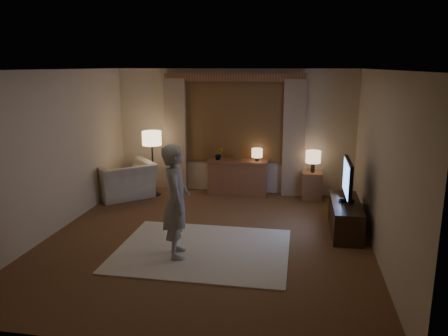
% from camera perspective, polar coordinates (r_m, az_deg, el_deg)
% --- Properties ---
extents(room, '(5.04, 5.54, 2.64)m').
position_cam_1_polar(room, '(7.03, -1.42, 2.39)').
color(room, brown).
rests_on(room, ground).
extents(rug, '(2.50, 2.00, 0.02)m').
position_cam_1_polar(rug, '(6.54, -2.79, -10.65)').
color(rug, beige).
rests_on(rug, floor).
extents(sideboard, '(1.20, 0.40, 0.70)m').
position_cam_1_polar(sideboard, '(9.15, 1.79, -1.37)').
color(sideboard, brown).
rests_on(sideboard, floor).
extents(picture_frame, '(0.16, 0.02, 0.20)m').
position_cam_1_polar(picture_frame, '(9.04, 1.81, 1.39)').
color(picture_frame, brown).
rests_on(picture_frame, sideboard).
extents(plant, '(0.17, 0.13, 0.30)m').
position_cam_1_polar(plant, '(9.10, -0.69, 1.79)').
color(plant, '#999999').
rests_on(plant, sideboard).
extents(table_lamp_sideboard, '(0.22, 0.22, 0.30)m').
position_cam_1_polar(table_lamp_sideboard, '(8.98, 4.34, 1.90)').
color(table_lamp_sideboard, black).
rests_on(table_lamp_sideboard, sideboard).
extents(floor_lamp, '(0.39, 0.39, 1.35)m').
position_cam_1_polar(floor_lamp, '(9.08, -9.40, 3.40)').
color(floor_lamp, black).
rests_on(floor_lamp, floor).
extents(armchair, '(1.49, 1.48, 0.73)m').
position_cam_1_polar(armchair, '(9.19, -12.89, -1.55)').
color(armchair, beige).
rests_on(armchair, floor).
extents(side_table, '(0.40, 0.40, 0.56)m').
position_cam_1_polar(side_table, '(9.04, 11.40, -2.28)').
color(side_table, brown).
rests_on(side_table, floor).
extents(table_lamp_side, '(0.30, 0.30, 0.44)m').
position_cam_1_polar(table_lamp_side, '(8.90, 11.58, 1.37)').
color(table_lamp_side, black).
rests_on(table_lamp_side, side_table).
extents(tv_stand, '(0.45, 1.40, 0.50)m').
position_cam_1_polar(tv_stand, '(7.43, 15.55, -6.16)').
color(tv_stand, black).
rests_on(tv_stand, floor).
extents(tv, '(0.24, 0.96, 0.69)m').
position_cam_1_polar(tv, '(7.25, 15.85, -1.43)').
color(tv, black).
rests_on(tv, tv_stand).
extents(person, '(0.53, 0.67, 1.61)m').
position_cam_1_polar(person, '(6.10, -6.27, -4.34)').
color(person, '#A5A098').
rests_on(person, rug).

